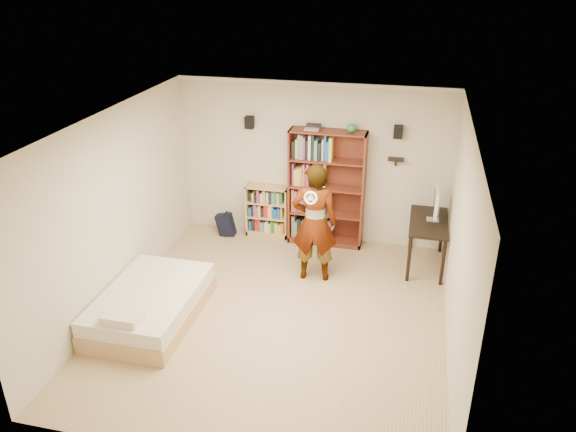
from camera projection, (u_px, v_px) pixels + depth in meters
The scene contains 14 objects.
ground at pixel (276, 316), 7.66m from camera, with size 4.50×5.00×0.01m, color tan.
room_shell at pixel (275, 197), 6.92m from camera, with size 4.52×5.02×2.71m.
crown_molding at pixel (274, 125), 6.54m from camera, with size 4.50×5.00×0.06m.
speaker_left at pixel (249, 122), 9.16m from camera, with size 0.14×0.12×0.20m, color black.
speaker_right at pixel (398, 132), 8.66m from camera, with size 0.14×0.12×0.20m, color black.
wall_shelf at pixel (396, 159), 8.86m from camera, with size 0.25×0.16×0.03m, color black.
tall_bookshelf at pixel (326, 189), 9.24m from camera, with size 1.24×0.36×1.97m, color maroon, non-canonical shape.
low_bookshelf at pixel (268, 211), 9.72m from camera, with size 0.73×0.27×0.91m, color tan, non-canonical shape.
computer_desk at pixel (426, 243), 8.75m from camera, with size 0.57×1.15×0.78m, color black, non-canonical shape.
imac at pixel (434, 205), 8.50m from camera, with size 0.10×0.51×0.51m, color white, non-canonical shape.
daybed at pixel (150, 301), 7.50m from camera, with size 1.19×1.84×0.54m, color white, non-canonical shape.
person at pixel (315, 223), 8.21m from camera, with size 0.67×0.44×1.84m, color black.
wii_wheel at pixel (311, 198), 7.68m from camera, with size 0.19×0.19×0.03m, color white.
navy_bag at pixel (226, 224), 9.81m from camera, with size 0.31×0.20×0.42m, color black, non-canonical shape.
Camera 1 is at (1.61, -6.18, 4.46)m, focal length 35.00 mm.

